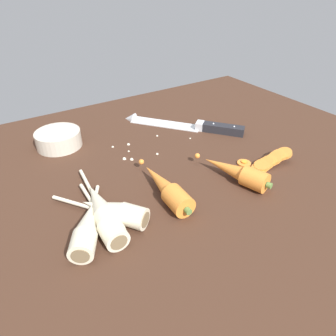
{
  "coord_description": "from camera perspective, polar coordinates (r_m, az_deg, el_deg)",
  "views": [
    {
      "loc": [
        -30.01,
        -48.31,
        37.75
      ],
      "look_at": [
        0.0,
        -2.0,
        1.5
      ],
      "focal_mm": 32.82,
      "sensor_mm": 36.0,
      "label": 1
    }
  ],
  "objects": [
    {
      "name": "prep_bowl",
      "position": [
        0.81,
        -19.68,
        5.19
      ],
      "size": [
        11.0,
        11.0,
        4.0
      ],
      "color": "beige",
      "rests_on": "ground_plane"
    },
    {
      "name": "whole_carrot_second",
      "position": [
        0.65,
        12.59,
        -0.72
      ],
      "size": [
        8.07,
        17.75,
        4.2
      ],
      "color": "orange",
      "rests_on": "ground_plane"
    },
    {
      "name": "whole_carrot",
      "position": [
        0.59,
        -0.38,
        -3.68
      ],
      "size": [
        4.87,
        19.71,
        4.2
      ],
      "color": "orange",
      "rests_on": "ground_plane"
    },
    {
      "name": "mince_crumbs",
      "position": [
        0.75,
        -6.44,
        3.05
      ],
      "size": [
        19.75,
        9.66,
        0.89
      ],
      "color": "silver",
      "rests_on": "ground_plane"
    },
    {
      "name": "ground_plane",
      "position": [
        0.69,
        -0.9,
        -1.65
      ],
      "size": [
        120.0,
        90.0,
        4.0
      ],
      "primitive_type": "cube",
      "color": "#42281C"
    },
    {
      "name": "parsnip_mid_right",
      "position": [
        0.54,
        -11.76,
        -9.31
      ],
      "size": [
        4.22,
        19.07,
        4.0
      ],
      "color": "beige",
      "rests_on": "ground_plane"
    },
    {
      "name": "chefs_knife",
      "position": [
        0.87,
        2.19,
        8.11
      ],
      "size": [
        24.29,
        29.23,
        4.18
      ],
      "color": "silver",
      "rests_on": "ground_plane"
    },
    {
      "name": "carrot_slice_stack",
      "position": [
        0.73,
        18.62,
        1.38
      ],
      "size": [
        10.5,
        4.23,
        3.38
      ],
      "color": "orange",
      "rests_on": "ground_plane"
    },
    {
      "name": "parsnip_front",
      "position": [
        0.55,
        -10.19,
        -7.81
      ],
      "size": [
        13.04,
        17.19,
        4.0
      ],
      "color": "beige",
      "rests_on": "ground_plane"
    },
    {
      "name": "parsnip_mid_left",
      "position": [
        0.53,
        -14.83,
        -10.66
      ],
      "size": [
        11.12,
        17.14,
        4.0
      ],
      "color": "beige",
      "rests_on": "ground_plane"
    },
    {
      "name": "carrot_slice_stray_near",
      "position": [
        0.72,
        13.95,
        1.01
      ],
      "size": [
        3.12,
        3.12,
        0.7
      ],
      "color": "orange",
      "rests_on": "ground_plane"
    },
    {
      "name": "parsnip_back",
      "position": [
        0.56,
        -12.32,
        -7.29
      ],
      "size": [
        5.21,
        22.19,
        4.0
      ],
      "color": "beige",
      "rests_on": "ground_plane"
    }
  ]
}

